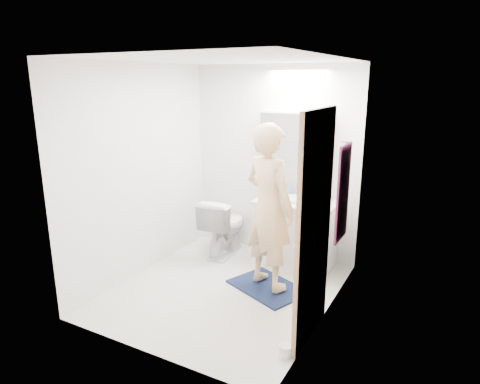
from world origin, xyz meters
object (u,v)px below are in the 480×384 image
Objects in this scene: medicine_cabinet at (295,141)px; person at (269,207)px; toothbrush_cup at (322,196)px; toilet_paper_roll at (286,351)px; toilet at (224,226)px; soap_bottle_b at (288,189)px; soap_bottle_a at (278,186)px; vanity_cabinet at (296,235)px.

medicine_cabinet is 0.50× the size of person.
toothbrush_cup is 2.06m from toilet_paper_roll.
toilet_paper_roll is at bearing -69.62° from medicine_cabinet.
medicine_cabinet is at bearing 110.38° from toilet_paper_roll.
toilet is 4.94× the size of soap_bottle_b.
soap_bottle_a is 0.13m from soap_bottle_b.
vanity_cabinet is 0.57m from soap_bottle_b.
soap_bottle_b is at bearing 14.46° from soap_bottle_a.
person is at bearing -84.28° from medicine_cabinet.
person reaches higher than vanity_cabinet.
toothbrush_cup is at bearing 1.02° from soap_bottle_a.
soap_bottle_b is 2.21m from toilet_paper_roll.
medicine_cabinet is 0.74m from toothbrush_cup.
medicine_cabinet is at bearing 172.72° from toothbrush_cup.
toilet is (-0.94, -0.11, -0.01)m from vanity_cabinet.
toilet_paper_roll is (0.71, -1.92, -1.45)m from medicine_cabinet.
soap_bottle_b is at bearing -162.45° from toilet.
person is at bearing -93.31° from vanity_cabinet.
person is at bearing 121.93° from toilet_paper_roll.
soap_bottle_a is 1.46× the size of soap_bottle_b.
toilet is 3.38× the size of soap_bottle_a.
person reaches higher than soap_bottle_a.
vanity_cabinet is 0.89m from person.
toothbrush_cup is at bearing -2.56° from soap_bottle_b.
soap_bottle_b is at bearing -57.89° from person.
person is 16.23× the size of toothbrush_cup.
toilet_paper_roll is at bearing -67.84° from soap_bottle_b.
soap_bottle_a reaches higher than soap_bottle_b.
toilet is 7.04× the size of toothbrush_cup.
person is 11.37× the size of soap_bottle_b.
vanity_cabinet is 1.14m from medicine_cabinet.
vanity_cabinet is 0.95m from toilet.
medicine_cabinet is 0.61m from soap_bottle_b.
medicine_cabinet is at bearing 28.01° from soap_bottle_b.
soap_bottle_b is at bearing -151.99° from medicine_cabinet.
vanity_cabinet is 0.57m from toothbrush_cup.
soap_bottle_b is at bearing 177.44° from toothbrush_cup.
toilet is at bearing -167.08° from toothbrush_cup.
toothbrush_cup reaches higher than toilet.
person reaches higher than toothbrush_cup.
person is at bearing -72.91° from soap_bottle_a.
medicine_cabinet is at bearing 122.47° from vanity_cabinet.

